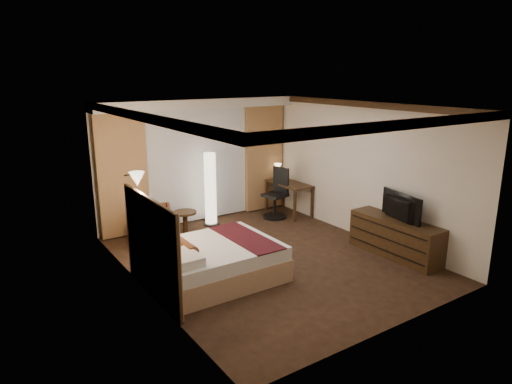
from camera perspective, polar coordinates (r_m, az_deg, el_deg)
floor at (r=8.23m, az=1.57°, el=-8.36°), size 4.50×5.50×0.01m
ceiling at (r=7.59m, az=1.71°, el=10.74°), size 4.50×5.50×0.01m
back_wall at (r=10.12m, az=-7.46°, el=3.91°), size 4.50×0.02×2.70m
left_wall at (r=6.79m, az=-14.03°, el=-1.77°), size 0.02×5.50×2.70m
right_wall at (r=9.26m, az=13.07°, el=2.65°), size 0.02×5.50×2.70m
crown_molding at (r=7.60m, az=1.71°, el=10.29°), size 4.50×5.50×0.12m
soffit at (r=9.74m, az=-7.03°, el=10.93°), size 4.50×0.50×0.20m
curtain_sheer at (r=10.06m, az=-7.23°, el=3.28°), size 2.48×0.04×2.45m
curtain_left_drape at (r=9.39m, az=-16.36°, el=1.97°), size 1.00×0.14×2.45m
curtain_right_drape at (r=10.87m, az=0.95°, el=4.25°), size 1.00×0.14×2.45m
wall_sconce at (r=7.34m, az=-14.65°, el=1.59°), size 0.24×0.24×0.24m
bed at (r=7.41m, az=-5.27°, el=-8.68°), size 2.00×1.56×0.59m
headboard at (r=6.85m, az=-12.84°, el=-6.86°), size 0.12×1.86×1.50m
armchair at (r=9.09m, az=-12.98°, el=-3.83°), size 0.96×0.94×0.79m
side_table at (r=9.36m, az=-8.82°, el=-3.94°), size 0.47×0.47×0.52m
floor_lamp at (r=9.84m, az=-5.73°, el=0.37°), size 0.34×0.34×1.60m
desk at (r=10.68m, az=4.12°, el=-0.80°), size 0.55×1.18×0.75m
desk_lamp at (r=10.89m, az=2.74°, el=2.48°), size 0.18×0.18×0.34m
office_chair at (r=10.33m, az=2.38°, el=-0.17°), size 0.67×0.67×1.15m
dresser at (r=8.64m, az=17.01°, el=-5.45°), size 0.50×1.77×0.69m
television at (r=8.42m, az=17.20°, el=-1.47°), size 0.76×1.09×0.13m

